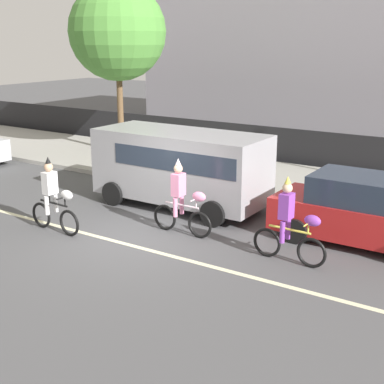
{
  "coord_description": "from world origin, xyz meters",
  "views": [
    {
      "loc": [
        7.85,
        -9.54,
        4.7
      ],
      "look_at": [
        0.81,
        1.2,
        1.0
      ],
      "focal_mm": 50.0,
      "sensor_mm": 36.0,
      "label": 1
    }
  ],
  "objects_px": {
    "parade_cyclist_pink": "(182,202)",
    "parade_cyclist_zebra": "(54,200)",
    "parade_cyclist_purple": "(290,226)",
    "parked_car_red": "(360,211)",
    "parked_van_grey": "(183,163)"
  },
  "relations": [
    {
      "from": "parade_cyclist_purple",
      "to": "parked_van_grey",
      "type": "bearing_deg",
      "value": 153.81
    },
    {
      "from": "parade_cyclist_purple",
      "to": "parked_car_red",
      "type": "distance_m",
      "value": 2.2
    },
    {
      "from": "parade_cyclist_pink",
      "to": "parked_van_grey",
      "type": "xyz_separation_m",
      "value": [
        -1.27,
        1.89,
        0.44
      ]
    },
    {
      "from": "parade_cyclist_pink",
      "to": "parade_cyclist_purple",
      "type": "xyz_separation_m",
      "value": [
        2.92,
        -0.17,
        0.0
      ]
    },
    {
      "from": "parked_van_grey",
      "to": "parked_car_red",
      "type": "bearing_deg",
      "value": -0.71
    },
    {
      "from": "parade_cyclist_purple",
      "to": "parked_van_grey",
      "type": "xyz_separation_m",
      "value": [
        -4.19,
        2.06,
        0.44
      ]
    },
    {
      "from": "parade_cyclist_pink",
      "to": "parade_cyclist_zebra",
      "type": "bearing_deg",
      "value": -149.6
    },
    {
      "from": "parade_cyclist_zebra",
      "to": "parked_van_grey",
      "type": "height_order",
      "value": "parked_van_grey"
    },
    {
      "from": "parade_cyclist_zebra",
      "to": "parade_cyclist_pink",
      "type": "height_order",
      "value": "same"
    },
    {
      "from": "parade_cyclist_pink",
      "to": "parade_cyclist_purple",
      "type": "bearing_deg",
      "value": -3.36
    },
    {
      "from": "parade_cyclist_zebra",
      "to": "parade_cyclist_purple",
      "type": "distance_m",
      "value": 5.86
    },
    {
      "from": "parade_cyclist_pink",
      "to": "parked_car_red",
      "type": "relative_size",
      "value": 0.47
    },
    {
      "from": "parade_cyclist_zebra",
      "to": "parade_cyclist_purple",
      "type": "bearing_deg",
      "value": 14.29
    },
    {
      "from": "parked_van_grey",
      "to": "parked_car_red",
      "type": "distance_m",
      "value": 5.13
    },
    {
      "from": "parade_cyclist_zebra",
      "to": "parade_cyclist_purple",
      "type": "xyz_separation_m",
      "value": [
        5.68,
        1.45,
        0.0
      ]
    }
  ]
}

